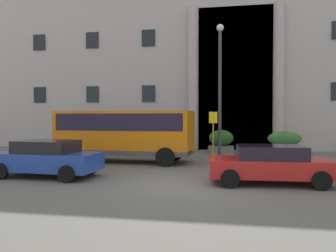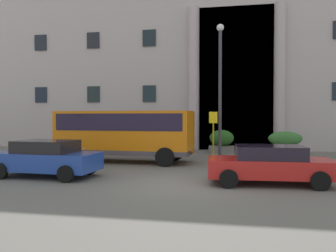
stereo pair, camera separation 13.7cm
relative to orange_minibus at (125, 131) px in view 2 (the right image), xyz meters
name	(u,v)px [view 2 (the right image)]	position (x,y,z in m)	size (l,w,h in m)	color
ground_plane	(182,187)	(3.80, -5.50, -1.64)	(80.00, 64.00, 0.12)	#5D5953
office_building_facade	(213,35)	(3.80, 11.98, 7.57)	(43.17, 9.62, 18.31)	#B1A5A2
orange_minibus	(125,131)	(0.00, 0.00, 0.00)	(7.05, 2.79, 2.63)	orange
bus_stop_sign	(213,130)	(4.47, 1.44, 0.03)	(0.44, 0.08, 2.60)	#9F9113
hedge_planter_far_east	(285,144)	(8.60, 4.64, -0.88)	(2.08, 0.78, 1.46)	slate
hedge_planter_west	(222,142)	(4.79, 5.18, -0.86)	(1.59, 0.98, 1.50)	#66605F
hedge_planter_far_west	(71,140)	(-5.45, 4.98, -0.86)	(2.14, 0.93, 1.50)	gray
white_taxi_kerbside	(269,164)	(6.77, -4.73, -0.88)	(4.31, 2.19, 1.34)	red
parked_sedan_second	(46,158)	(-1.65, -4.82, -0.85)	(4.14, 2.20, 1.42)	#22419A
motorcycle_near_kerb	(70,158)	(-1.86, -2.44, -1.12)	(2.00, 0.68, 0.89)	black
lamppost_plaza_centre	(220,80)	(4.79, 2.26, 2.77)	(0.40, 0.40, 7.46)	#39353C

